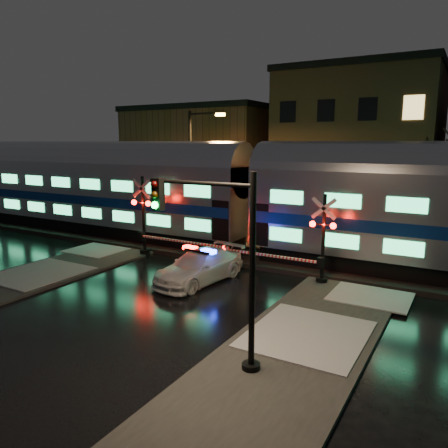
{
  "coord_description": "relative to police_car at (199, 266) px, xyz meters",
  "views": [
    {
      "loc": [
        10.67,
        -15.53,
        6.13
      ],
      "look_at": [
        0.26,
        2.5,
        2.2
      ],
      "focal_mm": 35.0,
      "sensor_mm": 36.0,
      "label": 1
    }
  ],
  "objects": [
    {
      "name": "ballast",
      "position": [
        -0.43,
        4.97,
        -0.58
      ],
      "size": [
        90.0,
        4.2,
        0.24
      ],
      "primitive_type": "cube",
      "color": "black",
      "rests_on": "ground"
    },
    {
      "name": "ground",
      "position": [
        -0.43,
        -0.03,
        -0.7
      ],
      "size": [
        120.0,
        120.0,
        0.0
      ],
      "primitive_type": "plane",
      "color": "black",
      "rests_on": "ground"
    },
    {
      "name": "crossing_signal_right",
      "position": [
        4.45,
        2.27,
        0.93
      ],
      "size": [
        5.6,
        0.65,
        3.97
      ],
      "color": "black",
      "rests_on": "ground"
    },
    {
      "name": "sidewalk_right",
      "position": [
        6.07,
        -6.03,
        -0.64
      ],
      "size": [
        4.0,
        20.0,
        0.12
      ],
      "primitive_type": "cube",
      "color": "#2D2D2D",
      "rests_on": "ground"
    },
    {
      "name": "police_car",
      "position": [
        0.0,
        0.0,
        0.0
      ],
      "size": [
        2.52,
        5.01,
        1.56
      ],
      "rotation": [
        0.0,
        0.0,
        -0.12
      ],
      "color": "silver",
      "rests_on": "ground"
    },
    {
      "name": "streetlight",
      "position": [
        -6.25,
        8.97,
        3.98
      ],
      "size": [
        2.72,
        0.28,
        8.13
      ],
      "color": "black",
      "rests_on": "ground"
    },
    {
      "name": "traffic_light",
      "position": [
        4.62,
        -5.87,
        2.17
      ],
      "size": [
        3.5,
        0.66,
        5.41
      ],
      "rotation": [
        0.0,
        0.0,
        -0.13
      ],
      "color": "black",
      "rests_on": "ground"
    },
    {
      "name": "building_mid",
      "position": [
        1.57,
        22.47,
        5.05
      ],
      "size": [
        12.0,
        11.0,
        11.5
      ],
      "primitive_type": "cube",
      "color": "brown",
      "rests_on": "ground"
    },
    {
      "name": "crossing_signal_left",
      "position": [
        -4.77,
        2.28,
        1.09
      ],
      "size": [
        6.12,
        0.67,
        4.33
      ],
      "color": "black",
      "rests_on": "ground"
    },
    {
      "name": "train",
      "position": [
        0.15,
        4.96,
        2.68
      ],
      "size": [
        51.0,
        3.12,
        5.92
      ],
      "color": "black",
      "rests_on": "ballast"
    },
    {
      "name": "building_left",
      "position": [
        -13.43,
        21.97,
        3.8
      ],
      "size": [
        14.0,
        10.0,
        9.0
      ],
      "primitive_type": "cube",
      "color": "#562F21",
      "rests_on": "ground"
    }
  ]
}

